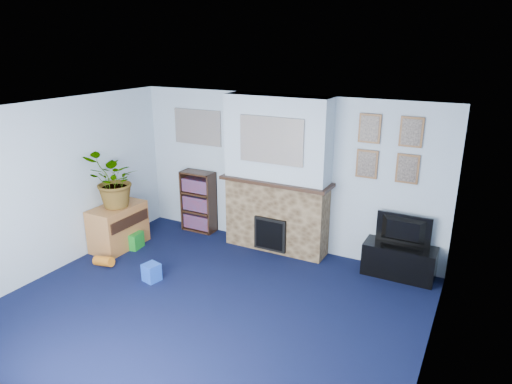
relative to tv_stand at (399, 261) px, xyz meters
The scene contains 26 objects.
floor 2.79m from the tv_stand, 133.11° to the right, with size 5.00×4.50×0.01m, color black.
ceiling 3.53m from the tv_stand, 133.11° to the right, with size 5.00×4.50×0.01m, color white.
wall_back 2.15m from the tv_stand, behind, with size 5.00×0.04×2.40m, color silver.
wall_front 4.78m from the tv_stand, 113.94° to the right, with size 5.00×0.04×2.40m, color silver.
wall_left 4.94m from the tv_stand, 155.24° to the right, with size 0.04×4.50×2.40m, color silver.
wall_right 2.33m from the tv_stand, 73.54° to the right, with size 0.04×4.50×2.40m, color silver.
chimney_breast 2.13m from the tv_stand, behind, with size 1.72×0.50×2.40m.
collage_main 2.46m from the tv_stand, behind, with size 1.00×0.03×0.68m, color gray.
collage_left 3.79m from the tv_stand, behind, with size 0.90×0.03×0.58m, color gray.
portrait_tl 1.88m from the tv_stand, 161.58° to the left, with size 0.30×0.03×0.40m, color brown.
portrait_tr 1.79m from the tv_stand, 104.15° to the left, with size 0.30×0.03×0.40m, color brown.
portrait_bl 1.42m from the tv_stand, 161.58° to the left, with size 0.30×0.03×0.40m, color brown.
portrait_br 1.29m from the tv_stand, 104.15° to the left, with size 0.30×0.03×0.40m, color brown.
tv_stand is the anchor object (origin of this frame).
television 0.45m from the tv_stand, 90.00° to the left, with size 0.74×0.10×0.43m, color black.
bookshelf 3.41m from the tv_stand, behind, with size 0.58×0.28×1.05m.
sideboard 4.28m from the tv_stand, 165.26° to the right, with size 0.49×0.88×0.69m, color #B17039.
potted_plant 4.34m from the tv_stand, 164.44° to the right, with size 0.78×0.67×0.86m, color #26661E.
mantel_clock 2.24m from the tv_stand, behind, with size 0.11×0.07×0.16m, color gold.
mantel_candle 1.89m from the tv_stand, behind, with size 0.04×0.04×0.14m, color #B2BFC6.
mantel_teddy 2.62m from the tv_stand, behind, with size 0.12×0.12×0.12m, color gray.
mantel_can 1.54m from the tv_stand, behind, with size 0.06×0.06×0.13m, color blue.
green_crate 4.09m from the tv_stand, 165.40° to the right, with size 0.32×0.26×0.26m, color #198C26.
toy_ball 3.40m from the tv_stand, 151.73° to the right, with size 0.18×0.18×0.18m, color red.
toy_block 3.43m from the tv_stand, 149.95° to the right, with size 0.20×0.20×0.25m, color blue.
toy_tube 4.24m from the tv_stand, 156.33° to the right, with size 0.15×0.15×0.31m, color orange.
Camera 1 is at (2.80, -3.95, 3.12)m, focal length 32.00 mm.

